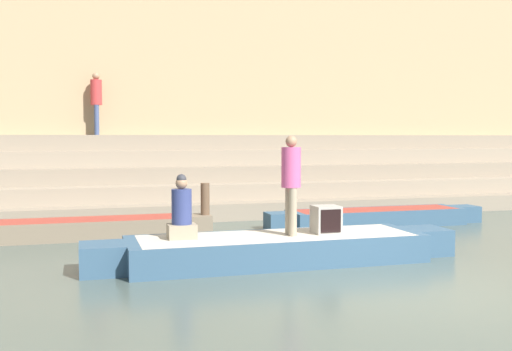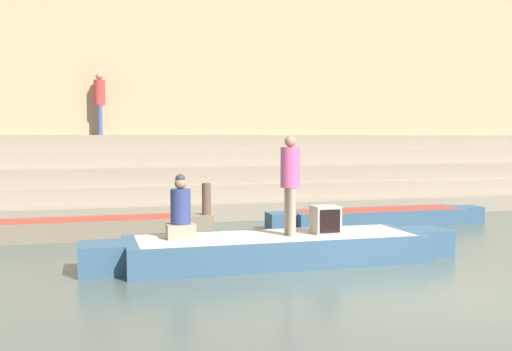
% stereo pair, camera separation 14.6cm
% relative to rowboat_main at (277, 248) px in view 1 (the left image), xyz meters
% --- Properties ---
extents(ground_plane, '(120.00, 120.00, 0.00)m').
position_rel_rowboat_main_xyz_m(ground_plane, '(1.11, -2.28, -0.24)').
color(ground_plane, '#47544C').
extents(ghat_steps, '(36.00, 3.11, 2.10)m').
position_rel_rowboat_main_xyz_m(ghat_steps, '(1.11, 6.78, 0.53)').
color(ghat_steps, gray).
rests_on(ghat_steps, ground).
extents(back_wall, '(34.20, 1.28, 9.04)m').
position_rel_rowboat_main_xyz_m(back_wall, '(1.11, 8.51, 4.25)').
color(back_wall, tan).
rests_on(back_wall, ground).
extents(rowboat_main, '(6.17, 1.52, 0.45)m').
position_rel_rowboat_main_xyz_m(rowboat_main, '(0.00, 0.00, 0.00)').
color(rowboat_main, '#33516B').
rests_on(rowboat_main, ground).
extents(person_standing, '(0.32, 0.32, 1.62)m').
position_rel_rowboat_main_xyz_m(person_standing, '(0.23, -0.05, 1.14)').
color(person_standing, gray).
rests_on(person_standing, rowboat_main).
extents(person_rowing, '(0.44, 0.35, 1.02)m').
position_rel_rowboat_main_xyz_m(person_rowing, '(-1.53, 0.13, 0.62)').
color(person_rowing, gray).
rests_on(person_rowing, rowboat_main).
extents(tv_set, '(0.43, 0.41, 0.46)m').
position_rel_rowboat_main_xyz_m(tv_set, '(0.86, -0.02, 0.44)').
color(tv_set, '#9E998E').
rests_on(tv_set, rowboat_main).
extents(moored_boat_shore, '(5.01, 1.03, 0.38)m').
position_rel_rowboat_main_xyz_m(moored_boat_shore, '(-2.90, 3.35, -0.03)').
color(moored_boat_shore, '#756651').
rests_on(moored_boat_shore, ground).
extents(moored_boat_distant, '(5.29, 1.03, 0.38)m').
position_rel_rowboat_main_xyz_m(moored_boat_distant, '(3.49, 3.23, -0.03)').
color(moored_boat_distant, '#33516B').
rests_on(moored_boat_distant, ground).
extents(mooring_post, '(0.19, 0.19, 1.06)m').
position_rel_rowboat_main_xyz_m(mooring_post, '(-0.50, 3.36, 0.29)').
color(mooring_post, brown).
rests_on(mooring_post, ground).
extents(person_on_steps, '(0.30, 0.30, 1.67)m').
position_rel_rowboat_main_xyz_m(person_on_steps, '(-2.61, 7.61, 2.83)').
color(person_on_steps, '#3D4C75').
rests_on(person_on_steps, ghat_steps).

